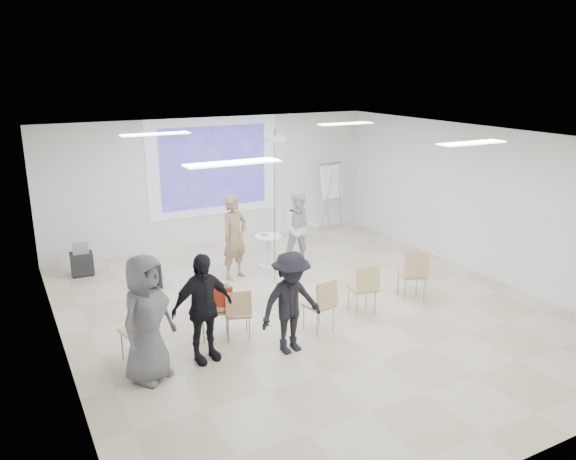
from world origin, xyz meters
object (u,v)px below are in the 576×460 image
chair_right_far (414,271)px  flipchart_easel (331,181)px  player_left (234,232)px  audience_outer (146,311)px  chair_right_inner (364,285)px  av_cart (82,261)px  pedestal_table (268,249)px  chair_left_inner (238,310)px  audience_left (202,300)px  chair_far_left (140,327)px  chair_left_mid (215,305)px  audience_mid (291,296)px  laptop (237,311)px  player_right (300,225)px  chair_center (322,301)px

chair_right_far → flipchart_easel: (1.15, 4.62, 0.74)m
player_left → audience_outer: size_ratio=0.97×
audience_outer → chair_right_inner: bearing=-29.1°
player_left → chair_right_far: 3.55m
av_cart → flipchart_easel: bearing=8.7°
pedestal_table → flipchart_easel: flipchart_easel is taller
pedestal_table → chair_left_inner: size_ratio=0.86×
chair_left_inner → audience_left: size_ratio=0.46×
audience_left → flipchart_easel: size_ratio=1.05×
chair_far_left → av_cart: 4.14m
av_cart → chair_left_mid: bearing=-65.8°
chair_left_inner → chair_right_inner: size_ratio=0.93×
player_left → audience_mid: player_left is taller
chair_right_far → laptop: (-3.37, 0.17, -0.11)m
pedestal_table → chair_left_mid: bearing=-130.2°
chair_far_left → av_cart: chair_far_left is taller
audience_outer → audience_left: bearing=-24.5°
chair_far_left → flipchart_easel: 7.58m
chair_right_inner → chair_right_far: bearing=13.3°
chair_far_left → chair_left_mid: chair_left_mid is taller
chair_far_left → laptop: chair_far_left is taller
chair_left_mid → chair_right_far: bearing=15.0°
player_right → laptop: bearing=-116.6°
chair_right_inner → av_cart: bearing=143.2°
chair_right_inner → flipchart_easel: (2.27, 4.67, 0.77)m
pedestal_table → laptop: size_ratio=2.36×
chair_right_far → flipchart_easel: flipchart_easel is taller
chair_left_mid → av_cart: bearing=128.1°
player_left → pedestal_table: bearing=-5.5°
laptop → audience_left: audience_left is taller
chair_left_inner → laptop: (0.02, 0.09, -0.05)m
chair_right_inner → chair_left_inner: bearing=-173.0°
player_right → flipchart_easel: flipchart_easel is taller
audience_outer → laptop: bearing=-14.0°
laptop → audience_outer: size_ratio=0.16×
chair_right_far → laptop: chair_right_far is taller
chair_far_left → laptop: (1.51, 0.08, -0.10)m
chair_far_left → chair_center: (2.78, -0.39, -0.03)m
player_left → chair_center: 2.95m
pedestal_table → player_left: (-0.87, -0.25, 0.57)m
chair_center → chair_right_far: chair_right_far is taller
chair_right_far → audience_left: 4.09m
pedestal_table → av_cart: bearing=159.1°
pedestal_table → audience_left: (-2.57, -3.11, 0.53)m
chair_left_inner → audience_left: audience_left is taller
player_right → chair_left_mid: bearing=-121.1°
pedestal_table → laptop: (-1.87, -2.69, 0.06)m
pedestal_table → audience_mid: 3.75m
chair_left_inner → chair_right_far: 3.39m
chair_left_inner → audience_left: (-0.68, -0.33, 0.43)m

